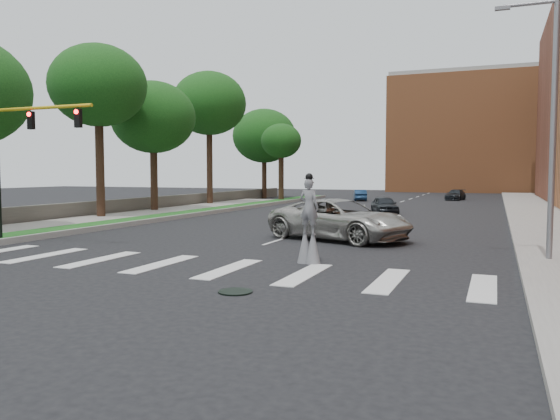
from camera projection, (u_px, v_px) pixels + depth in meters
name	position (u px, v px, depth m)	size (l,w,h in m)	color
ground_plane	(178.00, 272.00, 17.17)	(160.00, 160.00, 0.00)	black
grass_median	(191.00, 213.00, 39.94)	(2.00, 60.00, 0.25)	#164E18
median_curb	(204.00, 213.00, 39.56)	(0.20, 60.00, 0.28)	#999994
sidewalk_left	(57.00, 224.00, 31.78)	(4.00, 60.00, 0.18)	gray
sidewalk_right	(549.00, 218.00, 35.74)	(5.00, 90.00, 0.18)	gray
stone_wall	(145.00, 204.00, 43.79)	(0.50, 56.00, 1.10)	#504C45
manhole	(235.00, 292.00, 14.21)	(0.90, 0.90, 0.04)	black
building_backdrop	(476.00, 135.00, 86.65)	(26.00, 14.00, 18.00)	#C26D3D
streetlight	(550.00, 120.00, 18.38)	(2.05, 0.20, 9.00)	slate
traffic_signal	(18.00, 148.00, 23.27)	(5.30, 0.23, 6.20)	black
stilt_performer	(309.00, 226.00, 18.66)	(0.84, 0.57, 3.10)	black
suv_crossing	(340.00, 220.00, 25.14)	(3.14, 6.81, 1.89)	#A8A69F
car_near	(385.00, 205.00, 40.54)	(1.59, 3.96, 1.35)	black
car_mid	(360.00, 195.00, 59.76)	(1.28, 3.66, 1.21)	navy
car_far	(455.00, 195.00, 60.84)	(1.65, 4.06, 1.18)	black
tree_2	(98.00, 86.00, 35.92)	(6.36, 6.36, 11.54)	black
tree_3	(153.00, 118.00, 42.28)	(6.55, 6.55, 10.16)	black
tree_4	(209.00, 104.00, 51.01)	(6.97, 6.97, 12.51)	black
tree_5	(264.00, 136.00, 64.29)	(7.46, 7.46, 10.56)	black
tree_6	(281.00, 142.00, 57.28)	(4.25, 4.25, 8.21)	black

